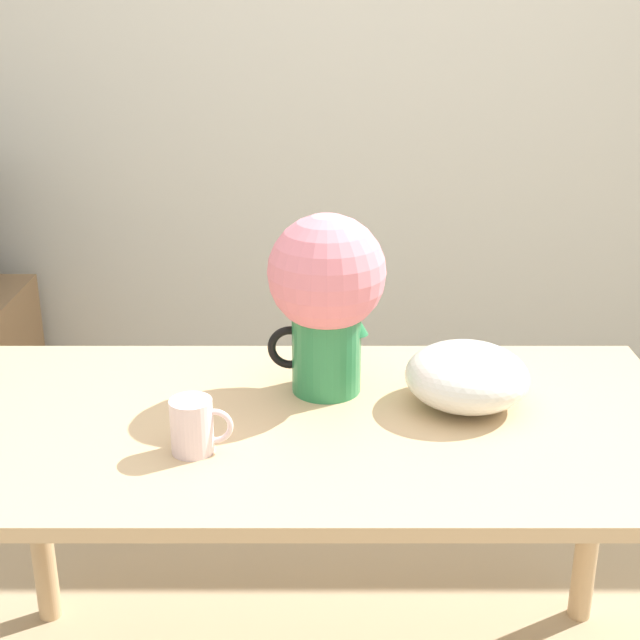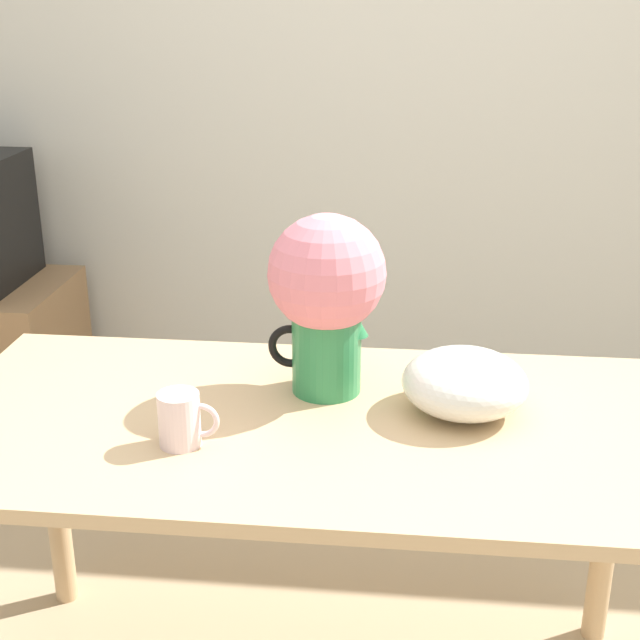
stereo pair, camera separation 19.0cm
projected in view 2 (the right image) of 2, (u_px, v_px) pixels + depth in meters
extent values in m
cube|color=silver|center=(401.00, 72.00, 3.19)|extent=(8.00, 0.05, 2.60)
cube|color=tan|center=(306.00, 425.00, 1.83)|extent=(1.55, 0.78, 0.03)
cylinder|color=tan|center=(54.00, 482.00, 2.35)|extent=(0.06, 0.06, 0.73)
cylinder|color=tan|center=(608.00, 515.00, 2.21)|extent=(0.06, 0.06, 0.73)
cylinder|color=#2D844C|center=(327.00, 352.00, 1.92)|extent=(0.15, 0.15, 0.18)
cone|color=#2D844C|center=(356.00, 325.00, 1.89)|extent=(0.05, 0.05, 0.05)
torus|color=black|center=(290.00, 346.00, 1.93)|extent=(0.10, 0.02, 0.10)
sphere|color=#3D7033|center=(327.00, 293.00, 1.88)|extent=(0.19, 0.19, 0.19)
sphere|color=pink|center=(327.00, 273.00, 1.86)|extent=(0.25, 0.25, 0.25)
cylinder|color=silver|center=(179.00, 419.00, 1.71)|extent=(0.08, 0.08, 0.11)
torus|color=silver|center=(201.00, 420.00, 1.70)|extent=(0.07, 0.01, 0.07)
ellipsoid|color=silver|center=(465.00, 383.00, 1.84)|extent=(0.26, 0.26, 0.13)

